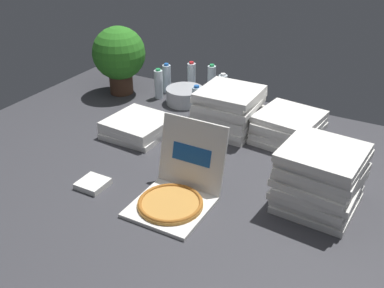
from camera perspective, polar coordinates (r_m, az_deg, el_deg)
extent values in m
cube|color=#38383D|center=(2.68, -1.94, -3.47)|extent=(3.20, 2.40, 0.02)
cube|color=white|center=(2.36, -2.74, -7.94)|extent=(0.38, 0.38, 0.02)
cylinder|color=#C6893D|center=(2.35, -2.75, -7.56)|extent=(0.34, 0.34, 0.02)
torus|color=#A96324|center=(2.35, -2.75, -7.38)|extent=(0.34, 0.34, 0.02)
cube|color=white|center=(2.42, 0.04, -1.29)|extent=(0.38, 0.11, 0.38)
cube|color=#19519E|center=(2.42, -0.07, -1.34)|extent=(0.23, 0.02, 0.09)
cube|color=white|center=(3.08, -6.85, 1.56)|extent=(0.38, 0.38, 0.04)
cube|color=#19519E|center=(3.08, -6.87, 1.90)|extent=(0.25, 0.07, 0.00)
cube|color=white|center=(3.07, -6.78, 2.18)|extent=(0.41, 0.41, 0.04)
cube|color=white|center=(3.05, -6.82, 2.83)|extent=(0.41, 0.41, 0.04)
cube|color=white|center=(2.46, 15.43, -7.15)|extent=(0.40, 0.40, 0.04)
cube|color=white|center=(2.46, 15.54, -6.21)|extent=(0.41, 0.41, 0.04)
cube|color=#19519E|center=(2.44, 15.61, -5.82)|extent=(0.25, 0.09, 0.00)
cube|color=white|center=(2.42, 15.41, -5.63)|extent=(0.42, 0.42, 0.04)
cube|color=#19519E|center=(2.41, 15.47, -5.23)|extent=(0.25, 0.09, 0.00)
cube|color=white|center=(2.40, 15.81, -4.95)|extent=(0.40, 0.40, 0.04)
cube|color=white|center=(2.38, 15.77, -4.18)|extent=(0.43, 0.43, 0.04)
cube|color=#19519E|center=(2.37, 15.84, -3.77)|extent=(0.26, 0.10, 0.00)
cube|color=white|center=(2.37, 16.08, -3.27)|extent=(0.43, 0.43, 0.04)
cube|color=white|center=(2.35, 16.11, -2.58)|extent=(0.40, 0.40, 0.04)
cube|color=#19519E|center=(2.34, 16.18, -2.15)|extent=(0.25, 0.08, 0.00)
cube|color=white|center=(2.34, 16.39, -1.68)|extent=(0.42, 0.42, 0.04)
cube|color=white|center=(2.31, 16.30, -1.02)|extent=(0.41, 0.41, 0.04)
cube|color=white|center=(3.14, 4.51, 2.17)|extent=(0.39, 0.39, 0.04)
cube|color=white|center=(3.11, 4.30, 2.73)|extent=(0.38, 0.38, 0.04)
cube|color=white|center=(3.10, 4.49, 3.40)|extent=(0.39, 0.39, 0.04)
cube|color=white|center=(3.09, 4.58, 4.07)|extent=(0.39, 0.39, 0.04)
cube|color=#19519E|center=(3.08, 4.60, 4.42)|extent=(0.25, 0.07, 0.00)
cube|color=white|center=(3.08, 4.52, 4.73)|extent=(0.39, 0.39, 0.04)
cube|color=#19519E|center=(3.07, 4.53, 5.07)|extent=(0.25, 0.08, 0.00)
cube|color=white|center=(3.04, 4.72, 5.14)|extent=(0.39, 0.39, 0.04)
cube|color=white|center=(3.04, 4.74, 5.97)|extent=(0.40, 0.40, 0.04)
cube|color=#19519E|center=(3.03, 4.76, 6.32)|extent=(0.25, 0.08, 0.00)
cube|color=white|center=(3.01, 4.82, 6.52)|extent=(0.39, 0.39, 0.04)
cube|color=white|center=(3.05, 11.78, 0.75)|extent=(0.42, 0.42, 0.04)
cube|color=#19519E|center=(3.04, 11.82, 1.08)|extent=(0.25, 0.10, 0.00)
cube|color=white|center=(3.04, 11.91, 1.48)|extent=(0.40, 0.40, 0.04)
cube|color=white|center=(3.02, 12.14, 2.08)|extent=(0.44, 0.44, 0.04)
cube|color=white|center=(2.99, 12.19, 2.62)|extent=(0.42, 0.42, 0.04)
cube|color=#19519E|center=(2.99, 12.23, 2.97)|extent=(0.25, 0.09, 0.00)
cube|color=white|center=(3.00, 12.26, 3.42)|extent=(0.43, 0.43, 0.04)
cylinder|color=#B7BABF|center=(3.52, -0.91, 6.12)|extent=(0.29, 0.29, 0.12)
cylinder|color=white|center=(3.75, -0.06, 8.47)|extent=(0.07, 0.07, 0.23)
cylinder|color=red|center=(3.71, -0.06, 10.23)|extent=(0.04, 0.04, 0.02)
cylinder|color=white|center=(3.61, -4.24, 7.53)|extent=(0.07, 0.07, 0.23)
cylinder|color=#239951|center=(3.56, -4.31, 9.35)|extent=(0.04, 0.04, 0.02)
cylinder|color=white|center=(3.51, 3.89, 6.89)|extent=(0.07, 0.07, 0.23)
cylinder|color=white|center=(3.46, 3.96, 8.76)|extent=(0.04, 0.04, 0.02)
cylinder|color=silver|center=(3.33, 2.71, 5.71)|extent=(0.07, 0.07, 0.23)
cylinder|color=white|center=(3.29, 2.76, 7.66)|extent=(0.04, 0.04, 0.02)
cylinder|color=white|center=(3.70, 2.49, 8.12)|extent=(0.07, 0.07, 0.23)
cylinder|color=#239951|center=(3.66, 2.53, 9.91)|extent=(0.04, 0.04, 0.02)
cylinder|color=silver|center=(3.27, 0.57, 5.30)|extent=(0.07, 0.07, 0.23)
cylinder|color=blue|center=(3.23, 0.58, 7.28)|extent=(0.04, 0.04, 0.02)
cylinder|color=silver|center=(3.72, -3.21, 8.23)|extent=(0.07, 0.07, 0.23)
cylinder|color=blue|center=(3.68, -3.26, 10.00)|extent=(0.04, 0.04, 0.02)
cylinder|color=#513323|center=(3.76, -8.92, 7.55)|extent=(0.19, 0.19, 0.16)
sphere|color=#2E7C23|center=(3.67, -9.22, 11.27)|extent=(0.42, 0.42, 0.42)
cube|color=white|center=(2.58, -12.42, -4.93)|extent=(0.15, 0.15, 0.03)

